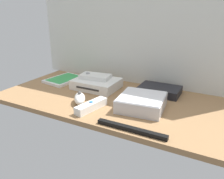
# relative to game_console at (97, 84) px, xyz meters

# --- Properties ---
(ground_plane) EXTENTS (1.00, 0.48, 0.02)m
(ground_plane) POSITION_rel_game_console_xyz_m (0.13, -0.08, -0.03)
(ground_plane) COLOR #936D47
(ground_plane) RESTS_ON ground
(back_wall) EXTENTS (1.10, 0.01, 0.64)m
(back_wall) POSITION_rel_game_console_xyz_m (0.13, 0.17, 0.30)
(back_wall) COLOR silver
(back_wall) RESTS_ON ground
(game_console) EXTENTS (0.21, 0.17, 0.04)m
(game_console) POSITION_rel_game_console_xyz_m (0.00, 0.00, 0.00)
(game_console) COLOR white
(game_console) RESTS_ON ground_plane
(mini_computer) EXTENTS (0.19, 0.19, 0.05)m
(mini_computer) POSITION_rel_game_console_xyz_m (0.28, -0.12, 0.00)
(mini_computer) COLOR silver
(mini_computer) RESTS_ON ground_plane
(game_case) EXTENTS (0.16, 0.21, 0.02)m
(game_case) POSITION_rel_game_console_xyz_m (-0.21, 0.02, -0.01)
(game_case) COLOR white
(game_case) RESTS_ON ground_plane
(network_router) EXTENTS (0.18, 0.13, 0.03)m
(network_router) POSITION_rel_game_console_xyz_m (0.29, 0.07, -0.00)
(network_router) COLOR black
(network_router) RESTS_ON ground_plane
(remote_wand) EXTENTS (0.06, 0.15, 0.03)m
(remote_wand) POSITION_rel_game_console_xyz_m (0.11, -0.22, -0.01)
(remote_wand) COLOR white
(remote_wand) RESTS_ON ground_plane
(remote_nunchuk) EXTENTS (0.09, 0.11, 0.05)m
(remote_nunchuk) POSITION_rel_game_console_xyz_m (0.04, -0.19, -0.00)
(remote_nunchuk) COLOR white
(remote_nunchuk) RESTS_ON ground_plane
(remote_classic_pad) EXTENTS (0.15, 0.09, 0.02)m
(remote_classic_pad) POSITION_rel_game_console_xyz_m (-0.01, 0.01, 0.03)
(remote_classic_pad) COLOR white
(remote_classic_pad) RESTS_ON game_console
(sensor_bar) EXTENTS (0.24, 0.02, 0.01)m
(sensor_bar) POSITION_rel_game_console_xyz_m (0.31, -0.29, -0.01)
(sensor_bar) COLOR black
(sensor_bar) RESTS_ON ground_plane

